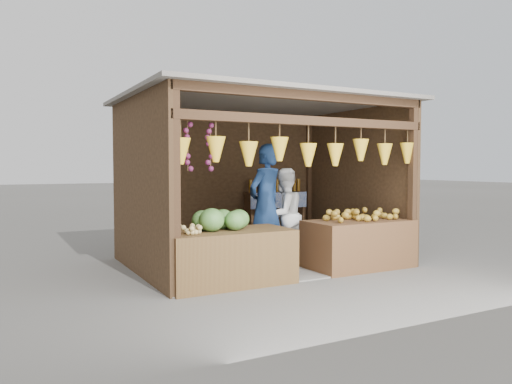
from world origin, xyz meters
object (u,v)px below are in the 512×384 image
at_px(counter_left, 228,257).
at_px(vendor_seated, 160,220).
at_px(counter_right, 359,244).
at_px(man_standing, 266,204).
at_px(woman_standing, 284,215).

height_order(counter_left, vendor_seated, vendor_seated).
relative_size(counter_left, vendor_seated, 1.71).
height_order(counter_right, vendor_seated, vendor_seated).
distance_m(man_standing, woman_standing, 0.43).
bearing_deg(woman_standing, vendor_seated, -19.08).
bearing_deg(vendor_seated, woman_standing, 174.40).
distance_m(woman_standing, vendor_seated, 2.04).
bearing_deg(woman_standing, man_standing, -3.41).
relative_size(counter_left, counter_right, 1.05).
height_order(counter_right, man_standing, man_standing).
bearing_deg(man_standing, counter_left, 16.97).
distance_m(counter_right, vendor_seated, 3.08).
bearing_deg(woman_standing, counter_left, 21.83).
bearing_deg(man_standing, woman_standing, 165.26).
bearing_deg(man_standing, vendor_seated, -33.99).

